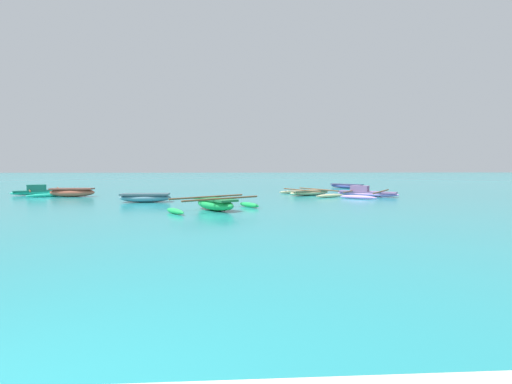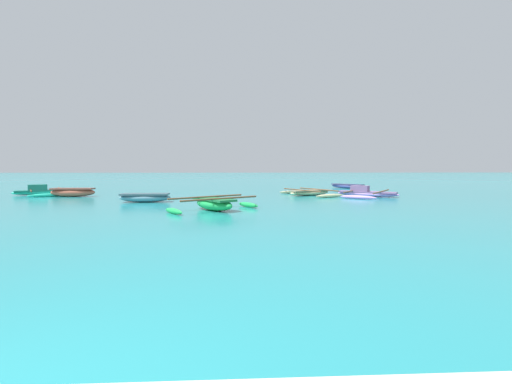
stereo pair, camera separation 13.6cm
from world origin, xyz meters
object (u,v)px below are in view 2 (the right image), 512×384
Objects in this scene: moored_boat_1 at (45,191)px; moored_boat_5 at (366,193)px; moored_boat_3 at (145,197)px; moored_boat_4 at (310,192)px; moored_boat_0 at (347,186)px; moored_boat_6 at (73,192)px; moored_boat_2 at (214,204)px.

moored_boat_5 is at bearing -38.20° from moored_boat_1.
moored_boat_5 is (19.32, -2.21, -0.00)m from moored_boat_1.
moored_boat_3 is 0.55× the size of moored_boat_5.
moored_boat_4 is 0.96× the size of moored_boat_5.
moored_boat_0 is 0.58× the size of moored_boat_1.
moored_boat_6 reaches higher than moored_boat_4.
moored_boat_2 is (-9.74, -13.95, 0.06)m from moored_boat_0.
moored_boat_2 reaches higher than moored_boat_6.
moored_boat_6 is (2.43, -1.59, 0.06)m from moored_boat_1.
moored_boat_1 is 19.45m from moored_boat_5.
moored_boat_0 is 8.25m from moored_boat_4.
moored_boat_1 reaches higher than moored_boat_4.
moored_boat_5 is at bearing 11.58° from moored_boat_3.
moored_boat_3 is at bearing -65.41° from moored_boat_1.
moored_boat_2 reaches higher than moored_boat_3.
moored_boat_6 is (-16.90, 0.63, 0.07)m from moored_boat_5.
moored_boat_4 is at bearing 107.38° from moored_boat_2.
moored_boat_6 is (-8.55, 6.73, 0.02)m from moored_boat_2.
moored_boat_4 is (-4.51, -6.91, -0.02)m from moored_boat_0.
moored_boat_2 is 1.46× the size of moored_boat_6.
moored_boat_0 is at bearing -16.45° from moored_boat_1.
moored_boat_0 is 1.09× the size of moored_boat_3.
moored_boat_3 is at bearing -34.55° from moored_boat_6.
moored_boat_2 is 1.49× the size of moored_boat_3.
moored_boat_5 is 1.78× the size of moored_boat_6.
moored_boat_0 is 17.00m from moored_boat_3.
moored_boat_0 is 21.47m from moored_boat_1.
moored_boat_1 reaches higher than moored_boat_6.
moored_boat_4 is (16.21, -1.28, -0.04)m from moored_boat_1.
moored_boat_5 reaches higher than moored_boat_4.
moored_boat_5 is at bearing 90.19° from moored_boat_2.
moored_boat_2 reaches higher than moored_boat_0.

